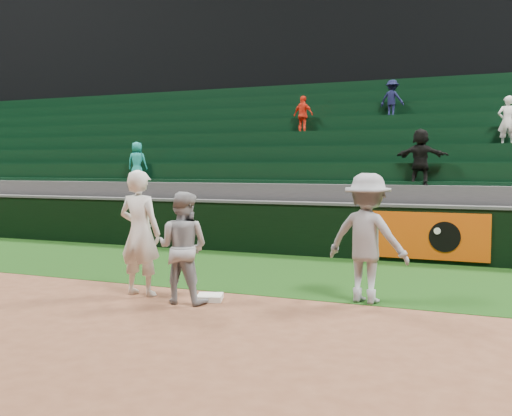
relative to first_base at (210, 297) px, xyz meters
The scene contains 9 objects.
ground 0.42m from the first_base, 124.17° to the right, with size 70.00×70.00×0.00m, color brown.
foul_grass 2.66m from the first_base, 95.07° to the left, with size 36.00×4.20×0.01m, color black.
upper_deck 18.11m from the first_base, 90.79° to the left, with size 40.00×12.00×12.00m, color black.
first_base is the anchor object (origin of this frame).
first_baseman 1.54m from the first_base, behind, with size 0.73×0.48×2.01m, color white.
baserunner 0.91m from the first_base, 136.47° to the right, with size 0.82×0.64×1.69m, color #93959C.
base_coach 2.58m from the first_base, 18.27° to the left, with size 1.27×0.73×1.96m, color gray.
field_wall 4.89m from the first_base, 92.47° to the left, with size 36.00×0.45×1.25m.
stadium_seating 8.78m from the first_base, 91.55° to the left, with size 36.00×5.95×4.85m.
Camera 1 is at (4.13, -7.46, 2.06)m, focal length 40.00 mm.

